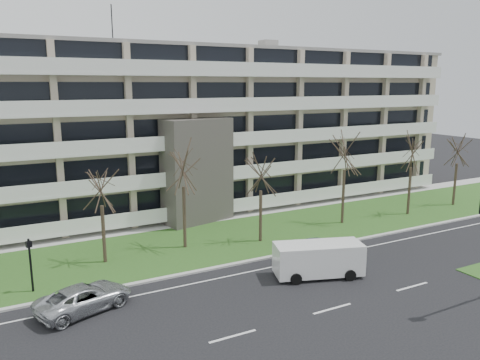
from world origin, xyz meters
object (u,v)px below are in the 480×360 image
blue_sedan (323,251)px  white_van (320,257)px  silver_pickup (84,298)px  pedestrian_signal (30,258)px

blue_sedan → white_van: size_ratio=0.78×
silver_pickup → white_van: 14.02m
silver_pickup → blue_sedan: bearing=-110.2°
silver_pickup → white_van: white_van is taller
pedestrian_signal → white_van: bearing=-34.5°
blue_sedan → pedestrian_signal: pedestrian_signal is taller
silver_pickup → blue_sedan: size_ratio=1.12×
pedestrian_signal → silver_pickup: bearing=-72.9°
white_van → pedestrian_signal: size_ratio=1.80×
silver_pickup → pedestrian_signal: pedestrian_signal is taller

